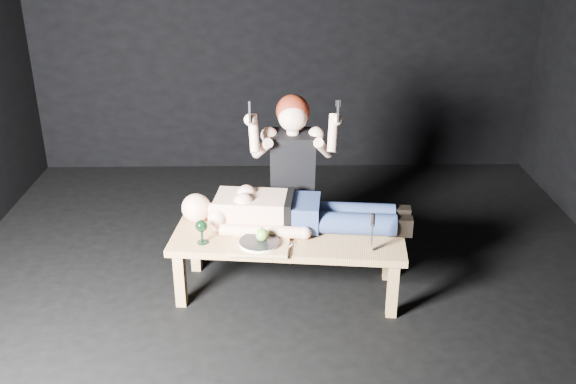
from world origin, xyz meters
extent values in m
plane|color=black|center=(0.00, 0.00, 0.00)|extent=(5.00, 5.00, 0.00)
plane|color=black|center=(0.00, 2.50, 1.50)|extent=(5.00, 0.00, 5.00)
cube|color=tan|center=(-0.01, 0.07, 0.23)|extent=(1.64, 0.76, 0.45)
cube|color=tan|center=(-0.20, -0.09, 0.46)|extent=(0.42, 0.32, 0.02)
cylinder|color=white|center=(-0.20, -0.09, 0.48)|extent=(0.28, 0.28, 0.02)
sphere|color=#549A2A|center=(-0.18, -0.08, 0.54)|extent=(0.09, 0.09, 0.09)
cube|color=#B2B2B7|center=(-0.34, -0.05, 0.45)|extent=(0.03, 0.17, 0.01)
cube|color=#B2B2B7|center=(0.00, -0.10, 0.45)|extent=(0.09, 0.16, 0.01)
cube|color=#B2B2B7|center=(-0.02, -0.02, 0.45)|extent=(0.14, 0.12, 0.01)
camera|label=1|loc=(-0.08, -3.81, 2.50)|focal=39.88mm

